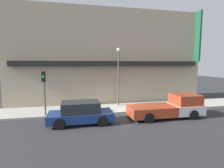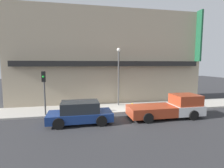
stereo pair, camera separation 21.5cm
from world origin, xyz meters
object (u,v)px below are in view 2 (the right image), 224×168
pickup_truck (170,108)px  street_lamp (119,70)px  traffic_light (44,85)px  fire_hydrant (132,107)px  parked_car (80,113)px

pickup_truck → street_lamp: street_lamp is taller
pickup_truck → traffic_light: traffic_light is taller
fire_hydrant → pickup_truck: bearing=-42.6°
pickup_truck → street_lamp: size_ratio=1.04×
street_lamp → traffic_light: bearing=-161.0°
street_lamp → pickup_truck: bearing=-53.9°
parked_car → street_lamp: (3.74, 4.20, 2.82)m
parked_car → traffic_light: 3.75m
pickup_truck → street_lamp: 5.90m
fire_hydrant → street_lamp: size_ratio=0.11×
street_lamp → parked_car: bearing=-131.7°
pickup_truck → traffic_light: 9.81m
pickup_truck → parked_car: pickup_truck is taller
pickup_truck → traffic_light: bearing=169.6°
fire_hydrant → street_lamp: bearing=109.5°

